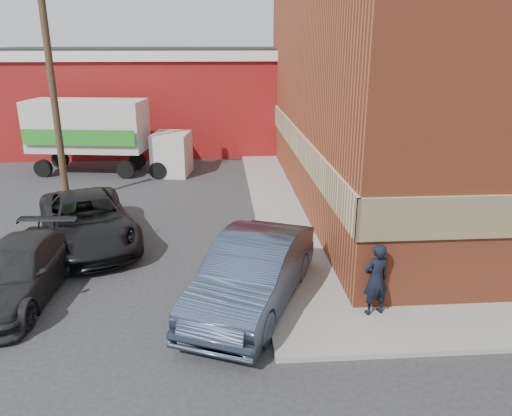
# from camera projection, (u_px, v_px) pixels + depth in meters

# --- Properties ---
(ground) EXTENTS (90.00, 90.00, 0.00)m
(ground) POSITION_uv_depth(u_px,v_px,m) (289.00, 315.00, 11.49)
(ground) COLOR #28282B
(ground) RESTS_ON ground
(brick_building) EXTENTS (14.25, 18.25, 9.36)m
(brick_building) POSITION_uv_depth(u_px,v_px,m) (479.00, 77.00, 19.08)
(brick_building) COLOR #964026
(brick_building) RESTS_ON ground
(sidewalk_west) EXTENTS (1.80, 18.00, 0.12)m
(sidewalk_west) POSITION_uv_depth(u_px,v_px,m) (273.00, 196.00, 20.02)
(sidewalk_west) COLOR gray
(sidewalk_west) RESTS_ON ground
(warehouse) EXTENTS (16.30, 8.30, 5.60)m
(warehouse) POSITION_uv_depth(u_px,v_px,m) (141.00, 98.00, 29.07)
(warehouse) COLOR maroon
(warehouse) RESTS_ON ground
(utility_pole) EXTENTS (2.00, 0.26, 9.00)m
(utility_pole) POSITION_uv_depth(u_px,v_px,m) (51.00, 77.00, 17.96)
(utility_pole) COLOR #4A3625
(utility_pole) RESTS_ON ground
(man) EXTENTS (0.70, 0.55, 1.69)m
(man) POSITION_uv_depth(u_px,v_px,m) (376.00, 279.00, 11.08)
(man) COLOR black
(man) RESTS_ON sidewalk_south
(sedan) EXTENTS (3.65, 5.43, 1.69)m
(sedan) POSITION_uv_depth(u_px,v_px,m) (253.00, 273.00, 11.64)
(sedan) COLOR #2F3A4F
(sedan) RESTS_ON ground
(suv_a) EXTENTS (4.33, 6.03, 1.53)m
(suv_a) POSITION_uv_depth(u_px,v_px,m) (88.00, 220.00, 15.30)
(suv_a) COLOR black
(suv_a) RESTS_ON ground
(suv_b) EXTENTS (2.14, 4.77, 1.36)m
(suv_b) POSITION_uv_depth(u_px,v_px,m) (16.00, 272.00, 12.08)
(suv_b) COLOR #262628
(suv_b) RESTS_ON ground
(box_truck) EXTENTS (7.13, 3.01, 3.41)m
(box_truck) POSITION_uv_depth(u_px,v_px,m) (102.00, 132.00, 23.13)
(box_truck) COLOR beige
(box_truck) RESTS_ON ground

